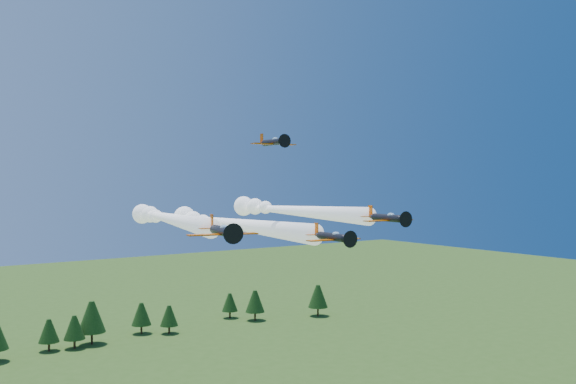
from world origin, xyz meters
TOP-DOWN VIEW (x-y plane):
  - plane_lead at (0.58, 19.99)m, footprint 9.15×51.10m
  - plane_left at (-3.93, 31.63)m, footprint 16.87×55.52m
  - plane_right at (14.63, 23.98)m, footprint 9.89×48.70m
  - plane_slot at (0.63, 7.31)m, footprint 6.52×7.07m
  - treeline at (-10.76, 109.57)m, footprint 171.13×19.94m

SIDE VIEW (x-z plane):
  - treeline at x=-10.76m, z-range 0.61..12.43m
  - plane_lead at x=0.58m, z-range 36.61..40.31m
  - plane_left at x=-3.93m, z-range 37.03..40.73m
  - plane_right at x=14.63m, z-range 38.07..41.77m
  - plane_slot at x=0.63m, z-range 48.91..51.19m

